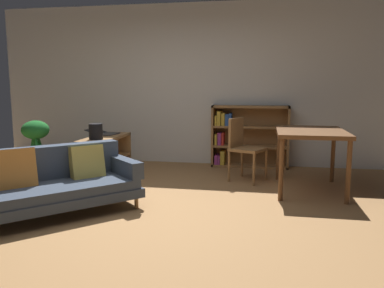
{
  "coord_description": "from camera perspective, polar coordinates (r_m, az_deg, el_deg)",
  "views": [
    {
      "loc": [
        1.29,
        -3.94,
        1.34
      ],
      "look_at": [
        0.45,
        0.5,
        0.66
      ],
      "focal_mm": 36.58,
      "sensor_mm": 36.0,
      "label": 1
    }
  ],
  "objects": [
    {
      "name": "desk_speaker",
      "position": [
        5.57,
        -13.86,
        1.77
      ],
      "size": [
        0.19,
        0.19,
        0.22
      ],
      "color": "black",
      "rests_on": "media_console"
    },
    {
      "name": "open_laptop",
      "position": [
        6.15,
        -12.71,
        1.6
      ],
      "size": [
        0.46,
        0.36,
        0.08
      ],
      "color": "#333338",
      "rests_on": "media_console"
    },
    {
      "name": "ground_plane",
      "position": [
        4.36,
        -7.17,
        -9.42
      ],
      "size": [
        8.16,
        8.16,
        0.0
      ],
      "primitive_type": "plane",
      "color": "#9E7042"
    },
    {
      "name": "media_console",
      "position": [
        5.92,
        -12.56,
        -1.85
      ],
      "size": [
        0.4,
        1.16,
        0.6
      ],
      "color": "olive",
      "rests_on": "ground_plane"
    },
    {
      "name": "fabric_couch",
      "position": [
        4.36,
        -21.47,
        -5.42
      ],
      "size": [
        1.94,
        1.98,
        0.72
      ],
      "color": "olive",
      "rests_on": "ground_plane"
    },
    {
      "name": "bookshelf",
      "position": [
        6.54,
        7.8,
        1.18
      ],
      "size": [
        1.25,
        0.29,
        1.01
      ],
      "color": "olive",
      "rests_on": "ground_plane"
    },
    {
      "name": "dining_chair_near",
      "position": [
        5.55,
        7.51,
        -0.2
      ],
      "size": [
        0.56,
        0.56,
        0.88
      ],
      "color": "olive",
      "rests_on": "ground_plane"
    },
    {
      "name": "potted_floor_plant",
      "position": [
        6.1,
        -21.77,
        -0.04
      ],
      "size": [
        0.39,
        0.45,
        0.84
      ],
      "color": "brown",
      "rests_on": "ground_plane"
    },
    {
      "name": "dining_table",
      "position": [
        5.16,
        16.9,
        1.0
      ],
      "size": [
        0.84,
        1.15,
        0.78
      ],
      "color": "brown",
      "rests_on": "ground_plane"
    },
    {
      "name": "back_wall_panel",
      "position": [
        6.77,
        -0.33,
        8.64
      ],
      "size": [
        6.8,
        0.1,
        2.7
      ],
      "primitive_type": "cube",
      "color": "silver",
      "rests_on": "ground_plane"
    }
  ]
}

